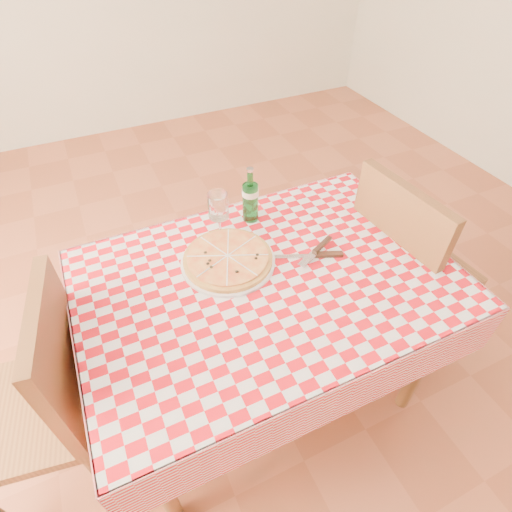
{
  "coord_description": "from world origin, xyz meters",
  "views": [
    {
      "loc": [
        -0.44,
        -0.85,
        1.77
      ],
      "look_at": [
        -0.02,
        0.06,
        0.82
      ],
      "focal_mm": 28.0,
      "sensor_mm": 36.0,
      "label": 1
    }
  ],
  "objects_px": {
    "chair_far": "(45,394)",
    "wine_glass": "(219,216)",
    "dining_table": "(268,296)",
    "water_bottle": "(250,195)",
    "chair_near": "(403,262)",
    "pizza_plate": "(228,258)"
  },
  "relations": [
    {
      "from": "chair_far",
      "to": "wine_glass",
      "type": "height_order",
      "value": "wine_glass"
    },
    {
      "from": "dining_table",
      "to": "wine_glass",
      "type": "height_order",
      "value": "wine_glass"
    },
    {
      "from": "dining_table",
      "to": "water_bottle",
      "type": "xyz_separation_m",
      "value": [
        0.08,
        0.33,
        0.22
      ]
    },
    {
      "from": "chair_near",
      "to": "water_bottle",
      "type": "height_order",
      "value": "water_bottle"
    },
    {
      "from": "pizza_plate",
      "to": "wine_glass",
      "type": "bearing_deg",
      "value": 79.09
    },
    {
      "from": "water_bottle",
      "to": "wine_glass",
      "type": "bearing_deg",
      "value": -162.7
    },
    {
      "from": "pizza_plate",
      "to": "dining_table",
      "type": "bearing_deg",
      "value": -52.18
    },
    {
      "from": "chair_far",
      "to": "dining_table",
      "type": "bearing_deg",
      "value": -172.33
    },
    {
      "from": "pizza_plate",
      "to": "wine_glass",
      "type": "distance_m",
      "value": 0.17
    },
    {
      "from": "chair_near",
      "to": "water_bottle",
      "type": "relative_size",
      "value": 4.2
    },
    {
      "from": "water_bottle",
      "to": "dining_table",
      "type": "bearing_deg",
      "value": -103.64
    },
    {
      "from": "wine_glass",
      "to": "chair_far",
      "type": "bearing_deg",
      "value": -160.26
    },
    {
      "from": "chair_near",
      "to": "chair_far",
      "type": "distance_m",
      "value": 1.45
    },
    {
      "from": "dining_table",
      "to": "chair_far",
      "type": "height_order",
      "value": "chair_far"
    },
    {
      "from": "chair_far",
      "to": "pizza_plate",
      "type": "bearing_deg",
      "value": -162.13
    },
    {
      "from": "chair_near",
      "to": "pizza_plate",
      "type": "height_order",
      "value": "chair_near"
    },
    {
      "from": "dining_table",
      "to": "water_bottle",
      "type": "height_order",
      "value": "water_bottle"
    },
    {
      "from": "dining_table",
      "to": "wine_glass",
      "type": "relative_size",
      "value": 6.22
    },
    {
      "from": "pizza_plate",
      "to": "wine_glass",
      "type": "xyz_separation_m",
      "value": [
        0.03,
        0.15,
        0.07
      ]
    },
    {
      "from": "dining_table",
      "to": "chair_far",
      "type": "distance_m",
      "value": 0.81
    },
    {
      "from": "dining_table",
      "to": "chair_far",
      "type": "xyz_separation_m",
      "value": [
        -0.8,
        0.02,
        -0.12
      ]
    },
    {
      "from": "chair_far",
      "to": "water_bottle",
      "type": "xyz_separation_m",
      "value": [
        0.88,
        0.31,
        0.33
      ]
    }
  ]
}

